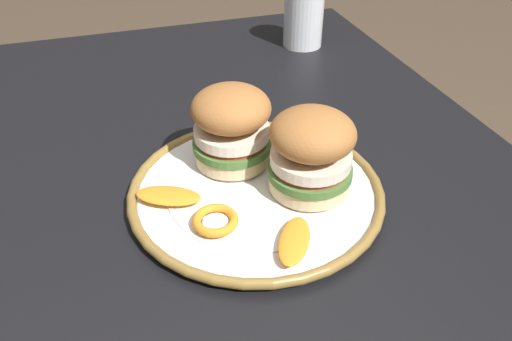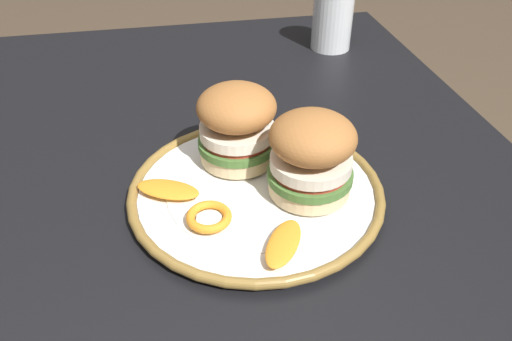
{
  "view_description": "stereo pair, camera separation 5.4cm",
  "coord_description": "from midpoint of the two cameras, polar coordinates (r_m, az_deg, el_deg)",
  "views": [
    {
      "loc": [
        0.42,
        -0.09,
        1.15
      ],
      "look_at": [
        -0.03,
        0.05,
        0.8
      ],
      "focal_mm": 35.05,
      "sensor_mm": 36.0,
      "label": 1
    },
    {
      "loc": [
        0.43,
        -0.04,
        1.15
      ],
      "look_at": [
        -0.03,
        0.05,
        0.8
      ],
      "focal_mm": 35.05,
      "sensor_mm": 36.0,
      "label": 2
    }
  ],
  "objects": [
    {
      "name": "orange_peel_strip_short",
      "position": [
        0.59,
        -7.45,
        -2.24
      ],
      "size": [
        0.07,
        0.08,
        0.01
      ],
      "color": "orange",
      "rests_on": "dinner_plate"
    },
    {
      "name": "orange_peel_curled",
      "position": [
        0.55,
        -2.58,
        -5.43
      ],
      "size": [
        0.07,
        0.07,
        0.01
      ],
      "color": "orange",
      "rests_on": "dinner_plate"
    },
    {
      "name": "sandwich_half_right",
      "position": [
        0.57,
        9.08,
        1.73
      ],
      "size": [
        0.14,
        0.14,
        0.1
      ],
      "color": "beige",
      "rests_on": "dinner_plate"
    },
    {
      "name": "sandwich_half_left",
      "position": [
        0.62,
        0.32,
        5.29
      ],
      "size": [
        0.14,
        0.14,
        0.1
      ],
      "color": "beige",
      "rests_on": "dinner_plate"
    },
    {
      "name": "drinking_glass",
      "position": [
        1.0,
        10.29,
        16.36
      ],
      "size": [
        0.08,
        0.08,
        0.12
      ],
      "color": "white",
      "rests_on": "dining_table"
    },
    {
      "name": "dining_table",
      "position": [
        0.66,
        -1.84,
        -12.64
      ],
      "size": [
        1.27,
        0.86,
        0.76
      ],
      "color": "black",
      "rests_on": "ground"
    },
    {
      "name": "dinner_plate",
      "position": [
        0.6,
        2.57,
        -2.43
      ],
      "size": [
        0.31,
        0.31,
        0.02
      ],
      "color": "white",
      "rests_on": "dining_table"
    },
    {
      "name": "orange_peel_strip_long",
      "position": [
        0.52,
        6.15,
        -8.37
      ],
      "size": [
        0.08,
        0.06,
        0.01
      ],
      "color": "orange",
      "rests_on": "dinner_plate"
    }
  ]
}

